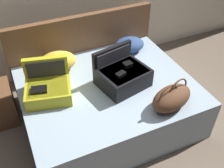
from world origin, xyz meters
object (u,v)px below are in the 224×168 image
bed (108,102)px  hard_case_medium (48,87)px  pillow_near_headboard (58,61)px  pillow_center_head (129,45)px  hard_case_large (122,75)px  duffel_bag (172,98)px

bed → hard_case_medium: size_ratio=3.45×
pillow_near_headboard → pillow_center_head: bearing=1.0°
pillow_center_head → hard_case_large: bearing=-123.5°
hard_case_medium → duffel_bag: size_ratio=1.04×
hard_case_large → pillow_center_head: 0.69m
hard_case_medium → duffel_bag: (1.05, -0.66, 0.01)m
duffel_bag → hard_case_large: bearing=119.5°
pillow_near_headboard → hard_case_medium: bearing=-118.4°
hard_case_large → duffel_bag: hard_case_large is taller
hard_case_medium → bed: bearing=3.6°
bed → pillow_center_head: size_ratio=4.80×
duffel_bag → pillow_center_head: (0.09, 1.08, -0.03)m
pillow_center_head → duffel_bag: bearing=-95.0°
bed → pillow_center_head: 0.82m
pillow_center_head → hard_case_medium: bearing=-160.2°
bed → pillow_near_headboard: size_ratio=4.46×
hard_case_medium → pillow_center_head: hard_case_medium is taller
bed → hard_case_medium: (-0.62, 0.11, 0.36)m
duffel_bag → pillow_center_head: 1.08m
pillow_center_head → pillow_near_headboard: bearing=-179.0°
duffel_bag → pillow_center_head: duffel_bag is taller
bed → pillow_center_head: (0.53, 0.52, 0.34)m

